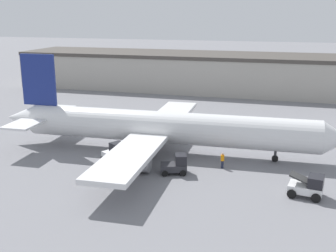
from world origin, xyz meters
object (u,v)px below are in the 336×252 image
ground_crew_worker (222,160)px  baggage_tug (176,165)px  airplane (160,127)px  belt_loader_truck (308,186)px  pushback_tug (115,154)px

ground_crew_worker → baggage_tug: (-4.32, -2.78, -0.00)m
airplane → belt_loader_truck: bearing=-28.5°
airplane → ground_crew_worker: size_ratio=23.89×
ground_crew_worker → pushback_tug: bearing=-36.1°
baggage_tug → belt_loader_truck: belt_loader_truck is taller
airplane → belt_loader_truck: (16.32, -8.07, -2.04)m
pushback_tug → belt_loader_truck: bearing=23.7°
baggage_tug → pushback_tug: 7.00m
baggage_tug → pushback_tug: (-6.98, 0.59, 0.25)m
airplane → pushback_tug: size_ratio=13.05×
baggage_tug → airplane: bearing=102.0°
airplane → ground_crew_worker: (7.87, -3.09, -2.13)m
ground_crew_worker → baggage_tug: bearing=-14.3°
baggage_tug → pushback_tug: size_ratio=0.96×
ground_crew_worker → pushback_tug: pushback_tug is taller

